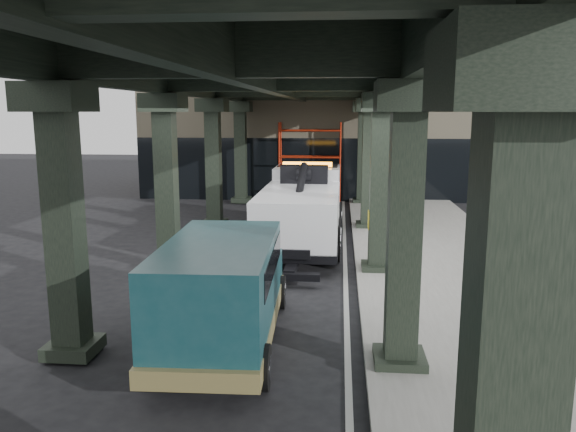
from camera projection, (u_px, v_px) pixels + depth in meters
The scene contains 8 objects.
ground at pixel (278, 294), 14.10m from camera, with size 90.00×90.00×0.00m, color black.
sidewalk at pixel (446, 273), 15.63m from camera, with size 5.00×40.00×0.15m, color gray.
lane_stripe at pixel (345, 273), 15.90m from camera, with size 0.12×38.00×0.01m, color silver.
viaduct at pixel (271, 76), 15.10m from camera, with size 7.40×32.00×6.40m.
building at pixel (349, 121), 32.77m from camera, with size 22.00×10.00×8.00m, color #C6B793.
scaffolding at pixel (310, 160), 28.05m from camera, with size 3.08×0.88×4.00m.
tow_truck at pixel (303, 205), 19.22m from camera, with size 2.68×8.61×2.81m.
towed_van at pixel (223, 289), 10.74m from camera, with size 2.29×5.37×2.15m.
Camera 1 is at (1.50, -13.42, 4.50)m, focal length 35.00 mm.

